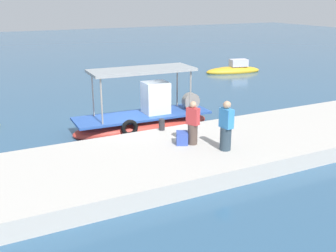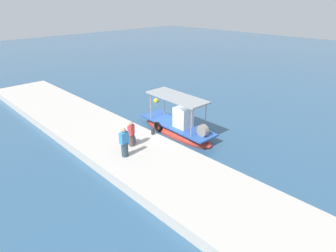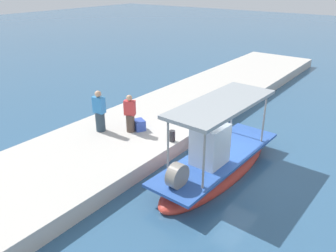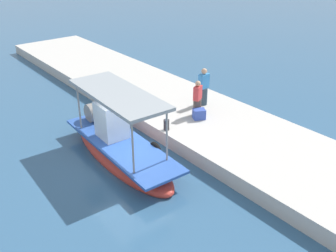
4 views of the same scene
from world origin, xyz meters
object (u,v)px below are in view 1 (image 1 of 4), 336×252
(main_fishing_boat, at_px, (145,119))
(fisherman_near_bollard, at_px, (193,125))
(moored_boat_near, at_px, (234,70))
(mooring_bollard, at_px, (162,125))
(fisherman_by_crate, at_px, (226,128))
(cargo_crate, at_px, (182,138))

(main_fishing_boat, relative_size, fisherman_near_bollard, 4.02)
(main_fishing_boat, distance_m, moored_boat_near, 15.76)
(main_fishing_boat, relative_size, moored_boat_near, 1.39)
(mooring_bollard, xyz_separation_m, moored_boat_near, (12.37, 12.15, -0.64))
(fisherman_by_crate, xyz_separation_m, mooring_bollard, (-1.00, 3.03, -0.58))
(moored_boat_near, bearing_deg, cargo_crate, -131.72)
(fisherman_near_bollard, xyz_separation_m, mooring_bollard, (-0.28, 1.98, -0.50))
(moored_boat_near, bearing_deg, mooring_bollard, -135.52)
(main_fishing_boat, bearing_deg, fisherman_by_crate, -81.18)
(fisherman_by_crate, bearing_deg, mooring_bollard, 108.36)
(fisherman_near_bollard, distance_m, moored_boat_near, 18.63)
(mooring_bollard, xyz_separation_m, cargo_crate, (-0.05, -1.79, -0.01))
(main_fishing_boat, xyz_separation_m, cargo_crate, (-0.25, -3.94, 0.34))
(mooring_bollard, distance_m, moored_boat_near, 17.35)
(fisherman_near_bollard, relative_size, moored_boat_near, 0.34)
(moored_boat_near, bearing_deg, fisherman_by_crate, -126.84)
(fisherman_near_bollard, height_order, cargo_crate, fisherman_near_bollard)
(fisherman_near_bollard, bearing_deg, fisherman_by_crate, -55.47)
(fisherman_by_crate, relative_size, mooring_bollard, 3.90)
(fisherman_by_crate, bearing_deg, moored_boat_near, 53.16)
(fisherman_near_bollard, bearing_deg, mooring_bollard, 98.12)
(fisherman_near_bollard, bearing_deg, main_fishing_boat, 91.11)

